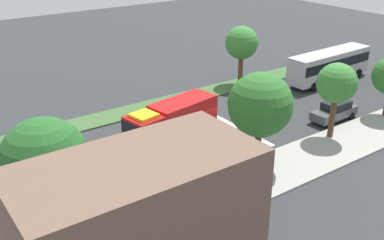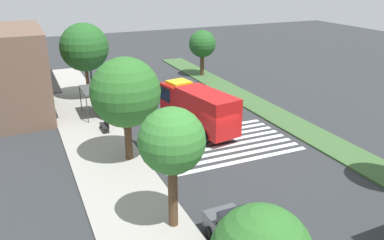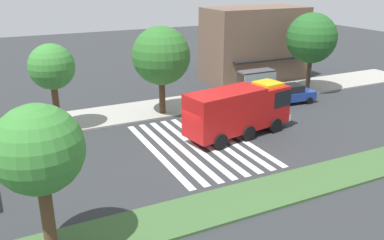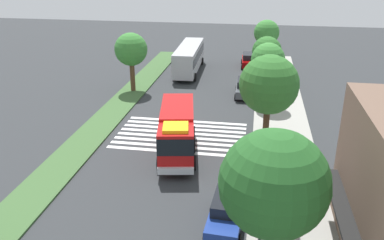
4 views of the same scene
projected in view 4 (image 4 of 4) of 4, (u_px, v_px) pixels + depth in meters
The scene contains 18 objects.
ground_plane at pixel (182, 134), 34.63m from camera, with size 120.00×120.00×0.00m, color #2D3033.
sidewalk at pixel (283, 140), 33.32m from camera, with size 60.00×4.93×0.14m, color #9E9B93.
median_strip at pixel (98, 127), 35.75m from camera, with size 60.00×3.00×0.14m, color #3D6033.
crosswalk at pixel (181, 135), 34.33m from camera, with size 6.75×10.91×0.01m.
fire_truck at pixel (177, 131), 30.24m from camera, with size 8.69×3.86×3.54m.
parked_car_west at pixel (249, 60), 55.02m from camera, with size 4.82×2.16×1.79m.
parked_car_mid at pixel (245, 87), 43.67m from camera, with size 4.77×2.08×1.79m.
parked_car_east at pixel (227, 211), 22.70m from camera, with size 4.85×2.22×1.72m.
transit_bus at pixel (189, 57), 52.02m from camera, with size 11.45×3.10×3.45m.
bus_stop_shelter at pixel (274, 185), 23.34m from camera, with size 3.50×1.40×2.46m.
bench_near_shelter at pixel (271, 171), 27.48m from camera, with size 1.60×0.50×0.90m.
street_lamp at pixel (262, 205), 17.60m from camera, with size 0.36×0.36×6.81m.
sidewalk_tree_far_west at pixel (267, 33), 54.40m from camera, with size 3.43×3.43×6.09m.
sidewalk_tree_west at pixel (267, 51), 46.30m from camera, with size 3.39×3.39×5.54m.
sidewalk_tree_center at pixel (268, 60), 38.91m from camera, with size 3.29×3.29×6.37m.
sidewalk_tree_east at pixel (269, 85), 31.20m from camera, with size 4.68×4.68×7.14m.
sidewalk_tree_far_east at pixel (274, 184), 17.00m from camera, with size 4.77×4.77×7.57m.
median_tree_far_west at pixel (131, 50), 43.53m from camera, with size 3.57×3.57×6.44m.
Camera 4 is at (31.00, 6.04, 14.30)m, focal length 37.58 mm.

